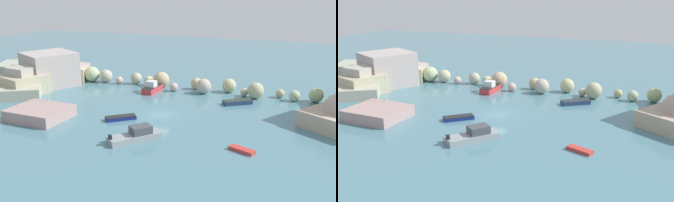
# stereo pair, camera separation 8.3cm
# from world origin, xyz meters

# --- Properties ---
(cove_water) EXTENTS (160.00, 160.00, 0.00)m
(cove_water) POSITION_xyz_m (0.00, 0.00, 0.00)
(cove_water) COLOR teal
(cove_water) RESTS_ON ground
(cliff_headland_left) EXTENTS (22.84, 24.59, 5.94)m
(cliff_headland_left) POSITION_xyz_m (-27.10, 8.43, 1.90)
(cliff_headland_left) COLOR #B7A19B
(cliff_headland_left) RESTS_ON ground
(rock_breakwater) EXTENTS (43.80, 4.63, 2.78)m
(rock_breakwater) POSITION_xyz_m (-0.83, 13.84, 1.17)
(rock_breakwater) COLOR #ACBD8D
(rock_breakwater) RESTS_ON ground
(stone_dock) EXTENTS (7.83, 6.81, 1.54)m
(stone_dock) POSITION_xyz_m (-14.66, -7.15, 0.77)
(stone_dock) COLOR #AC8B87
(stone_dock) RESTS_ON ground
(channel_buoy) EXTENTS (0.45, 0.45, 0.45)m
(channel_buoy) POSITION_xyz_m (-5.34, 11.80, 0.22)
(channel_buoy) COLOR red
(channel_buoy) RESTS_ON cove_water
(moored_boat_0) EXTENTS (5.88, 4.99, 6.23)m
(moored_boat_0) POSITION_xyz_m (-15.30, -4.15, 0.43)
(moored_boat_0) COLOR yellow
(moored_boat_0) RESTS_ON cove_water
(moored_boat_1) EXTENTS (5.80, 6.22, 1.66)m
(moored_boat_1) POSITION_xyz_m (0.86, -9.57, 0.60)
(moored_boat_1) COLOR gray
(moored_boat_1) RESTS_ON cove_water
(moored_boat_2) EXTENTS (4.50, 3.68, 0.63)m
(moored_boat_2) POSITION_xyz_m (9.34, 8.74, 0.31)
(moored_boat_2) COLOR navy
(moored_boat_2) RESTS_ON cove_water
(moored_boat_3) EXTENTS (4.02, 3.65, 0.53)m
(moored_boat_3) POSITION_xyz_m (-4.11, -3.79, 0.27)
(moored_boat_3) COLOR navy
(moored_boat_3) RESTS_ON cove_water
(moored_boat_4) EXTENTS (2.15, 4.68, 1.94)m
(moored_boat_4) POSITION_xyz_m (-5.57, 10.76, 0.69)
(moored_boat_4) COLOR #C83538
(moored_boat_4) RESTS_ON cove_water
(moored_boat_5) EXTENTS (3.10, 2.04, 0.40)m
(moored_boat_5) POSITION_xyz_m (13.15, -8.53, 0.20)
(moored_boat_5) COLOR red
(moored_boat_5) RESTS_ON cove_water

